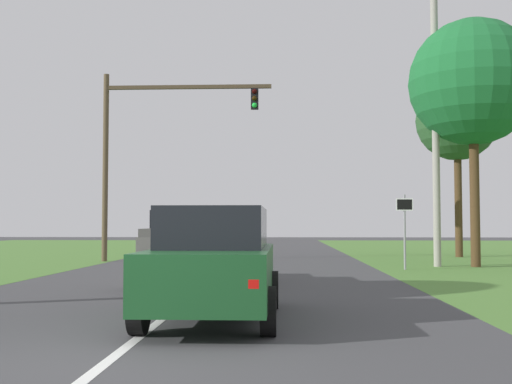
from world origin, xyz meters
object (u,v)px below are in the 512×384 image
Objects in this scene: pickup_truck_lead at (189,247)px; oak_tree_right at (457,121)px; traffic_light at (147,138)px; utility_pole_right at (436,130)px; red_suv_near at (215,261)px; keep_moving_sign at (405,222)px; extra_tree_1 at (473,83)px.

oak_tree_right reaches higher than pickup_truck_lead.
traffic_light is 0.93× the size of oak_tree_right.
utility_pole_right is at bearing -13.36° from traffic_light.
utility_pole_right is (-2.75, -7.11, -1.50)m from oak_tree_right.
red_suv_near is 1.79× the size of keep_moving_sign.
utility_pole_right is at bearing 48.31° from keep_moving_sign.
oak_tree_right is at bearing 64.09° from keep_moving_sign.
traffic_light is 12.12m from utility_pole_right.
keep_moving_sign is 0.30× the size of oak_tree_right.
extra_tree_1 is (-1.35, -7.22, 0.29)m from oak_tree_right.
utility_pole_right is (11.79, -2.80, -0.14)m from traffic_light.
utility_pole_right is at bearing 175.70° from extra_tree_1.
pickup_truck_lead is 11.49m from traffic_light.
pickup_truck_lead is 0.61× the size of traffic_light.
red_suv_near is at bearing -115.14° from oak_tree_right.
red_suv_near is 15.91m from utility_pole_right.
keep_moving_sign is at bearing -131.69° from utility_pole_right.
red_suv_near is at bearing -73.74° from traffic_light.
utility_pole_right reaches higher than pickup_truck_lead.
pickup_truck_lead is at bearing -139.12° from utility_pole_right.
oak_tree_right is 0.84× the size of utility_pole_right.
extra_tree_1 is (1.40, -0.11, 1.79)m from utility_pole_right.
pickup_truck_lead is at bearing -127.78° from oak_tree_right.
red_suv_near is 0.54× the size of oak_tree_right.
keep_moving_sign reaches higher than red_suv_near.
traffic_light is (-3.39, 10.07, 4.37)m from pickup_truck_lead.
pickup_truck_lead is at bearing 102.44° from red_suv_near.
utility_pole_right reaches higher than extra_tree_1.
extra_tree_1 is (9.80, 7.17, 6.02)m from pickup_truck_lead.
traffic_light is 0.78× the size of utility_pole_right.
keep_moving_sign is 4.24m from utility_pole_right.
keep_moving_sign is 11.06m from oak_tree_right.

